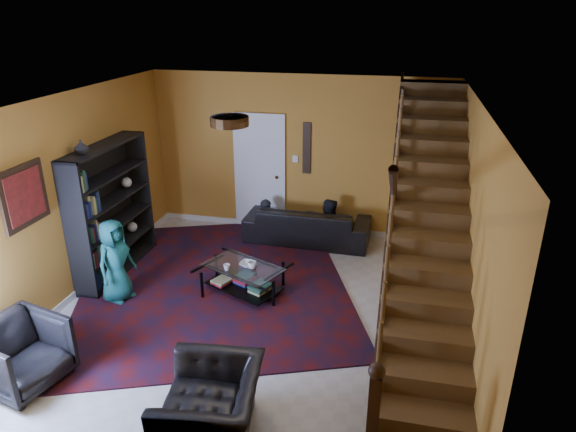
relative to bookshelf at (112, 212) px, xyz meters
name	(u,v)px	position (x,y,z in m)	size (l,w,h in m)	color
floor	(257,308)	(2.40, -0.60, -0.96)	(5.50, 5.50, 0.00)	beige
room	(202,253)	(1.07, 0.73, -0.91)	(5.50, 5.50, 5.50)	#C17E2A
staircase	(427,229)	(4.53, -0.60, 0.43)	(0.95, 5.02, 3.18)	brown
bookshelf	(112,212)	(0.00, 0.00, 0.00)	(0.35, 1.80, 2.00)	black
door	(260,174)	(1.70, 2.12, 0.06)	(0.82, 0.05, 2.05)	silver
framed_picture	(24,196)	(-0.17, -1.50, 0.79)	(0.04, 0.74, 0.74)	maroon
wall_hanging	(307,148)	(2.55, 2.13, 0.59)	(0.14, 0.03, 0.90)	black
ceiling_fixture	(230,121)	(2.40, -1.40, 1.78)	(0.40, 0.40, 0.10)	#3F2814
rug	(214,283)	(1.59, -0.08, -0.95)	(3.79, 4.33, 0.02)	#420C0B
sofa	(307,224)	(2.67, 1.70, -0.65)	(2.14, 0.84, 0.63)	black
armchair_left	(21,354)	(0.35, -2.59, -0.59)	(0.80, 0.83, 0.75)	black
armchair_right	(211,407)	(2.60, -2.85, -0.63)	(1.04, 0.91, 0.68)	black
person_adult_a	(266,229)	(1.90, 1.75, -0.84)	(0.42, 0.27, 1.15)	black
person_adult_b	(328,232)	(3.02, 1.75, -0.80)	(0.60, 0.47, 1.23)	black
person_child	(115,261)	(0.45, -0.79, -0.36)	(0.59, 0.38, 1.20)	#1A6562
coffee_table	(243,278)	(2.10, -0.24, -0.73)	(1.26, 1.04, 0.42)	black
cup_a	(252,265)	(2.25, -0.26, -0.50)	(0.13, 0.13, 0.10)	#999999
cup_b	(227,267)	(1.92, -0.38, -0.50)	(0.09, 0.09, 0.09)	#999999
bowl	(248,264)	(2.16, -0.20, -0.52)	(0.22, 0.22, 0.05)	#999999
vase	(81,147)	(0.00, -0.50, 1.13)	(0.18, 0.18, 0.19)	#999999
popcorn_bucket	(41,356)	(0.30, -2.27, -0.86)	(0.15, 0.15, 0.17)	red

